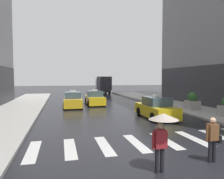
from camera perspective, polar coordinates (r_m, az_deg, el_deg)
ground_plane at (r=8.10m, az=20.07°, el=-19.39°), size 160.00×160.00×0.00m
crosswalk_markings at (r=10.57m, az=10.67°, el=-13.82°), size 11.30×2.80×0.01m
taxi_lead at (r=16.50m, az=11.92°, el=-5.11°), size 1.93×4.54×1.80m
taxi_second at (r=22.36m, az=-10.63°, el=-2.94°), size 2.06×4.60×1.80m
taxi_third at (r=24.11m, az=-4.75°, el=-2.45°), size 1.97×4.56×1.80m
box_truck at (r=41.54m, az=-2.44°, el=1.46°), size 2.53×7.62×3.35m
pedestrian_with_umbrella at (r=7.03m, az=13.55°, el=-9.79°), size 0.96×0.96×1.94m
pedestrian_with_handbag at (r=8.60m, az=25.82°, el=-11.60°), size 0.61×0.24×1.65m
planter_mid_block at (r=20.98m, az=21.08°, el=-3.09°), size 1.10×1.10×1.60m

